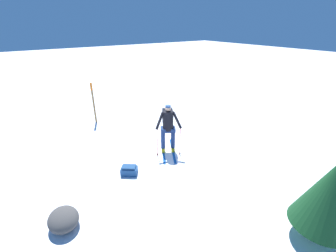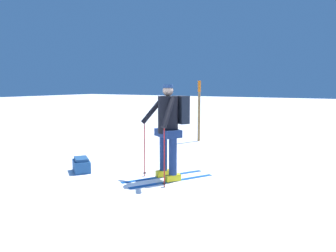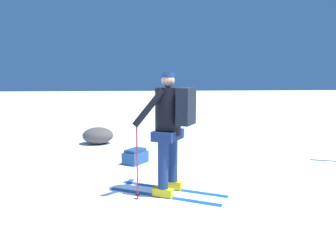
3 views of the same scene
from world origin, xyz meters
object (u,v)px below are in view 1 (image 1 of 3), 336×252
trail_marker (93,100)px  skier (168,125)px  dropped_backpack (129,170)px  rock_boulder (63,219)px  pine_tree (330,193)px

trail_marker → skier: bearing=-161.9°
skier → trail_marker: bearing=18.1°
dropped_backpack → rock_boulder: size_ratio=0.74×
skier → pine_tree: pine_tree is taller
rock_boulder → pine_tree: (-3.47, -4.47, 1.04)m
trail_marker → rock_boulder: (-5.54, 2.61, -0.88)m
skier → pine_tree: 4.95m
skier → dropped_backpack: bearing=105.2°
skier → dropped_backpack: (-0.49, 1.82, -0.92)m
dropped_backpack → rock_boulder: (-0.95, 2.12, 0.08)m
dropped_backpack → pine_tree: 5.13m
dropped_backpack → pine_tree: bearing=-152.0°
trail_marker → rock_boulder: 6.18m
rock_boulder → pine_tree: size_ratio=0.39×
pine_tree → skier: bearing=6.1°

